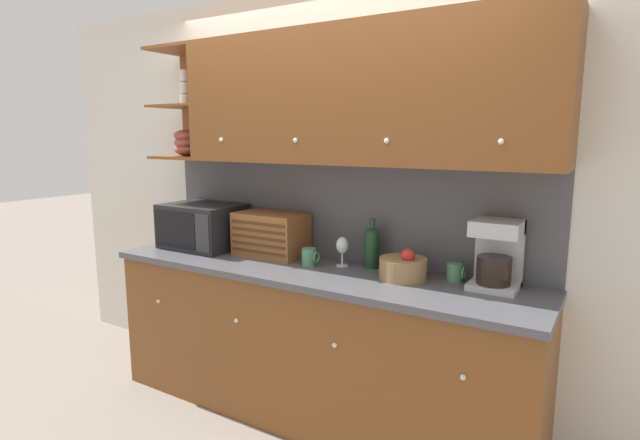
{
  "coord_description": "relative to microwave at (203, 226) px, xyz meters",
  "views": [
    {
      "loc": [
        1.52,
        -2.69,
        1.7
      ],
      "look_at": [
        0.0,
        -0.21,
        1.2
      ],
      "focal_mm": 28.0,
      "sensor_mm": 36.0,
      "label": 1
    }
  ],
  "objects": [
    {
      "name": "upper_cabinets",
      "position": [
        1.1,
        0.05,
        0.82
      ],
      "size": [
        2.62,
        0.38,
        0.74
      ],
      "color": "brown",
      "rests_on": "backsplash_panel"
    },
    {
      "name": "wine_bottle",
      "position": [
        1.23,
        0.13,
        -0.02
      ],
      "size": [
        0.09,
        0.09,
        0.29
      ],
      "color": "#19381E",
      "rests_on": "counter_unit"
    },
    {
      "name": "microwave",
      "position": [
        0.0,
        0.0,
        0.0
      ],
      "size": [
        0.53,
        0.4,
        0.3
      ],
      "color": "black",
      "rests_on": "counter_unit"
    },
    {
      "name": "mug",
      "position": [
        1.73,
        0.11,
        -0.1
      ],
      "size": [
        0.1,
        0.08,
        0.1
      ],
      "color": "#4C845B",
      "rests_on": "counter_unit"
    },
    {
      "name": "fruit_basket",
      "position": [
        1.47,
        0.0,
        -0.09
      ],
      "size": [
        0.26,
        0.26,
        0.18
      ],
      "color": "#937047",
      "rests_on": "counter_unit"
    },
    {
      "name": "wall_back",
      "position": [
        0.93,
        0.26,
        0.22
      ],
      "size": [
        5.02,
        0.06,
        2.6
      ],
      "color": "silver",
      "rests_on": "ground_plane"
    },
    {
      "name": "backsplash_panel",
      "position": [
        0.93,
        0.22,
        0.15
      ],
      "size": [
        2.62,
        0.01,
        0.61
      ],
      "color": "#4C4C51",
      "rests_on": "counter_unit"
    },
    {
      "name": "mug_blue_second",
      "position": [
        0.89,
        -0.02,
        -0.1
      ],
      "size": [
        0.1,
        0.09,
        0.1
      ],
      "color": "#4C845B",
      "rests_on": "counter_unit"
    },
    {
      "name": "ground_plane",
      "position": [
        0.93,
        0.23,
        -1.08
      ],
      "size": [
        24.0,
        24.0,
        0.0
      ],
      "primitive_type": "plane",
      "color": "slate"
    },
    {
      "name": "counter_unit",
      "position": [
        0.93,
        -0.07,
        -0.62
      ],
      "size": [
        2.64,
        0.62,
        0.93
      ],
      "color": "brown",
      "rests_on": "ground_plane"
    },
    {
      "name": "bread_box",
      "position": [
        0.54,
        0.06,
        -0.01
      ],
      "size": [
        0.45,
        0.28,
        0.28
      ],
      "color": "brown",
      "rests_on": "counter_unit"
    },
    {
      "name": "coffee_maker",
      "position": [
        1.93,
        0.1,
        0.03
      ],
      "size": [
        0.24,
        0.23,
        0.35
      ],
      "color": "#B7B7BC",
      "rests_on": "counter_unit"
    },
    {
      "name": "wine_glass",
      "position": [
        1.06,
        0.07,
        -0.03
      ],
      "size": [
        0.07,
        0.07,
        0.18
      ],
      "color": "silver",
      "rests_on": "counter_unit"
    }
  ]
}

